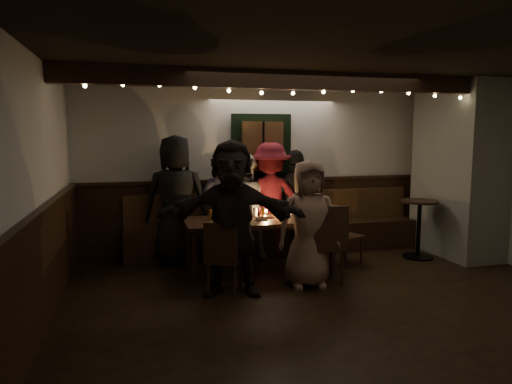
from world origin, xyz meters
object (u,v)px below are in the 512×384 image
object	(u,v)px
person_a	(176,200)
person_e	(296,202)
chair_near_left	(223,254)
person_c	(244,206)
chair_near_right	(326,240)
person_d	(270,200)
person_b	(219,209)
person_g	(308,224)
chair_end	(342,231)
person_f	(232,218)
dining_table	(260,223)
high_top	(419,222)

from	to	relation	value
person_a	person_e	size ratio (longest dim) A/B	1.14
chair_near_left	person_c	world-z (taller)	person_c
chair_near_right	person_d	distance (m)	1.56
person_d	person_e	world-z (taller)	person_d
chair_near_left	person_d	bearing A→B (deg)	56.36
chair_near_right	person_b	bearing A→B (deg)	126.25
person_g	person_a	bearing A→B (deg)	142.03
chair_end	person_f	world-z (taller)	person_f
person_d	dining_table	bearing A→B (deg)	74.80
chair_near_right	person_a	world-z (taller)	person_a
person_a	person_d	size ratio (longest dim) A/B	1.07
person_b	person_g	world-z (taller)	person_g
chair_near_right	person_c	distance (m)	1.65
chair_near_left	person_c	size ratio (longest dim) A/B	0.55
high_top	person_c	world-z (taller)	person_c
person_b	person_e	size ratio (longest dim) A/B	0.95
person_c	person_e	xyz separation A→B (m)	(0.84, 0.01, 0.03)
high_top	person_e	xyz separation A→B (m)	(-1.69, 0.69, 0.26)
person_f	person_d	bearing A→B (deg)	73.71
person_d	chair_near_left	bearing A→B (deg)	67.52
chair_near_left	chair_near_right	bearing A→B (deg)	0.95
person_c	chair_end	bearing A→B (deg)	156.48
person_b	high_top	bearing A→B (deg)	149.08
high_top	person_c	xyz separation A→B (m)	(-2.52, 0.68, 0.23)
person_d	person_a	bearing A→B (deg)	14.75
person_g	person_d	bearing A→B (deg)	97.49
chair_near_right	high_top	bearing A→B (deg)	23.72
person_e	high_top	bearing A→B (deg)	142.45
person_a	person_e	bearing A→B (deg)	-172.21
person_b	person_a	bearing A→B (deg)	-16.63
high_top	person_b	xyz separation A→B (m)	(-2.90, 0.64, 0.21)
person_a	person_b	xyz separation A→B (m)	(0.62, 0.02, -0.15)
dining_table	person_b	xyz separation A→B (m)	(-0.43, 0.67, 0.11)
dining_table	chair_near_left	xyz separation A→B (m)	(-0.65, -0.80, -0.17)
high_top	person_b	distance (m)	2.98
chair_near_left	person_e	size ratio (longest dim) A/B	0.53
chair_end	person_d	xyz separation A→B (m)	(-0.84, 0.74, 0.38)
person_d	person_e	distance (m)	0.42
chair_near_right	person_b	size ratio (longest dim) A/B	0.65
chair_near_left	person_d	distance (m)	1.88
chair_near_left	person_c	xyz separation A→B (m)	(0.60, 1.51, 0.29)
dining_table	person_c	bearing A→B (deg)	94.50
chair_near_left	person_g	bearing A→B (deg)	2.06
chair_near_right	high_top	world-z (taller)	chair_near_right
chair_near_left	person_a	distance (m)	1.56
dining_table	chair_end	xyz separation A→B (m)	(1.20, -0.01, -0.17)
chair_near_left	person_a	xyz separation A→B (m)	(-0.39, 1.45, 0.43)
dining_table	chair_near_left	world-z (taller)	dining_table
chair_near_left	chair_end	size ratio (longest dim) A/B	1.00
person_g	high_top	bearing A→B (deg)	27.19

